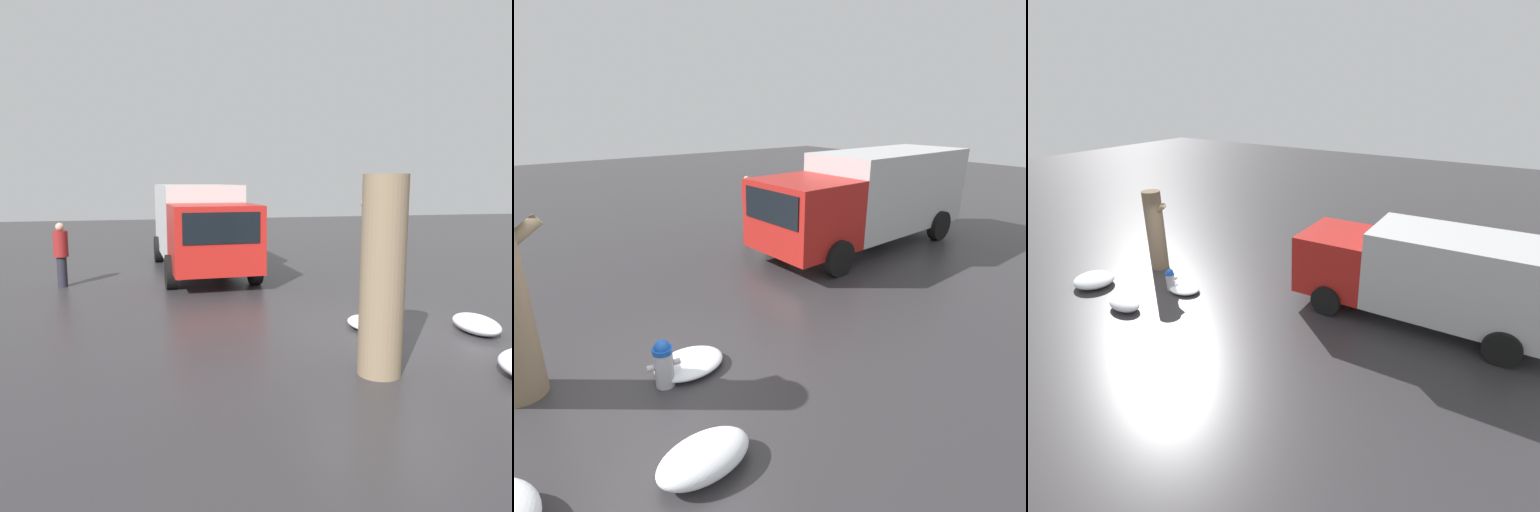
# 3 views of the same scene
# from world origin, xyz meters

# --- Properties ---
(ground_plane) EXTENTS (60.00, 60.00, 0.00)m
(ground_plane) POSITION_xyz_m (0.00, 0.00, 0.00)
(ground_plane) COLOR #333033
(fire_hydrant) EXTENTS (0.49, 0.39, 0.75)m
(fire_hydrant) POSITION_xyz_m (0.00, 0.00, 0.38)
(fire_hydrant) COLOR #B7B7BC
(fire_hydrant) RESTS_ON ground_plane
(delivery_truck) EXTENTS (7.11, 2.74, 2.69)m
(delivery_truck) POSITION_xyz_m (7.49, 2.59, 1.48)
(delivery_truck) COLOR red
(delivery_truck) RESTS_ON ground_plane
(pedestrian) EXTENTS (0.37, 0.37, 1.72)m
(pedestrian) POSITION_xyz_m (5.84, 6.45, 0.94)
(pedestrian) COLOR #23232D
(pedestrian) RESTS_ON ground_plane
(snow_pile_by_hydrant) EXTENTS (1.11, 0.66, 0.34)m
(snow_pile_by_hydrant) POSITION_xyz_m (-0.25, -1.65, 0.17)
(snow_pile_by_hydrant) COLOR white
(snow_pile_by_hydrant) RESTS_ON ground_plane
(snow_pile_by_tree) EXTENTS (1.10, 0.82, 0.20)m
(snow_pile_by_tree) POSITION_xyz_m (0.45, 0.14, 0.10)
(snow_pile_by_tree) COLOR white
(snow_pile_by_tree) RESTS_ON ground_plane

